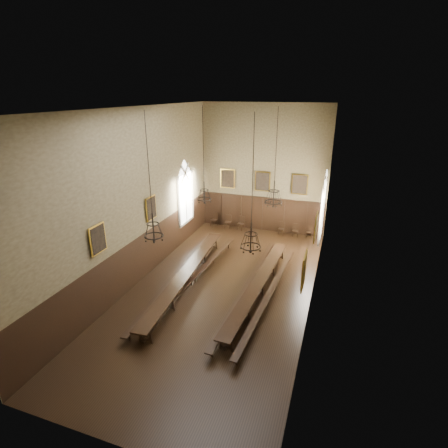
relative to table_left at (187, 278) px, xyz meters
The scene contains 32 objects.
floor 1.94m from the table_left, ahead, with size 9.00×18.00×0.02m, color black.
ceiling 8.80m from the table_left, ahead, with size 9.00×18.00×0.02m, color black.
wall_back 10.12m from the table_left, 78.20° to the left, with size 9.00×0.02×9.00m, color #827450.
wall_front 10.02m from the table_left, 78.05° to the right, with size 9.00×0.02×9.00m, color #827450.
wall_left 4.85m from the table_left, behind, with size 0.02×18.00×9.00m, color #827450.
wall_right 7.60m from the table_left, ahead, with size 0.02×18.00×9.00m, color #827450.
wainscot_panelling 2.07m from the table_left, ahead, with size 9.00×18.00×2.50m, color black, non-canonical shape.
table_left is the anchor object (origin of this frame).
table_right 3.83m from the table_left, ahead, with size 1.18×9.80×0.76m.
bench_left_outer 0.69m from the table_left, behind, with size 1.03×10.74×0.48m.
bench_left_inner 0.47m from the table_left, 38.82° to the left, with size 0.98×10.41×0.47m.
bench_right_inner 3.29m from the table_left, ahead, with size 0.51×10.75×0.48m.
bench_right_outer 4.47m from the table_left, ahead, with size 0.87×10.11×0.45m.
chair_0 8.77m from the table_left, 100.94° to the left, with size 0.56×0.56×1.04m.
chair_1 8.61m from the table_left, 93.66° to the left, with size 0.46×0.46×0.98m.
chair_2 8.57m from the table_left, 86.86° to the left, with size 0.54×0.54×1.01m.
chair_5 9.28m from the table_left, 67.92° to the left, with size 0.42×0.42×0.91m.
chair_6 9.67m from the table_left, 62.30° to the left, with size 0.43×0.43×0.92m.
chair_7 10.18m from the table_left, 57.58° to the left, with size 0.40×0.40×0.90m.
chandelier_back_left 4.67m from the table_left, 85.28° to the left, with size 0.79×0.79×4.99m.
chandelier_back_right 6.29m from the table_left, 35.24° to the left, with size 0.92×0.92×4.96m.
chandelier_front_left 4.54m from the table_left, 95.54° to the right, with size 0.85×0.85×5.35m.
chandelier_front_right 5.93m from the table_left, 29.47° to the right, with size 0.85×0.85×5.35m.
portrait_back_0 9.55m from the table_left, 94.51° to the left, with size 1.10×0.12×1.40m.
portrait_back_1 9.71m from the table_left, 78.03° to the left, with size 1.10×0.12×1.40m.
portrait_back_2 10.53m from the table_left, 63.30° to the left, with size 1.10×0.12×1.40m.
portrait_left_0 4.26m from the table_left, 156.96° to the left, with size 0.12×1.00×1.30m.
portrait_left_1 5.37m from the table_left, 125.82° to the right, with size 0.12×1.00×1.30m.
portrait_right_0 7.16m from the table_left, ahead, with size 0.12×1.00×1.30m.
portrait_right_1 7.88m from the table_left, 28.76° to the right, with size 0.12×1.00×1.30m.
window_right 8.93m from the table_left, 41.30° to the left, with size 0.20×2.20×4.60m, color white, non-canonical shape.
window_left 6.80m from the table_left, 114.52° to the left, with size 0.20×2.20×4.60m, color white, non-canonical shape.
Camera 1 is at (5.25, -14.80, 9.66)m, focal length 28.00 mm.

